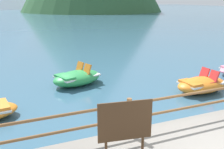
# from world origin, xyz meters

# --- Properties ---
(ground_plane) EXTENTS (200.00, 200.00, 0.00)m
(ground_plane) POSITION_xyz_m (0.00, 40.00, 0.00)
(ground_plane) COLOR #38607A
(dock_railing) EXTENTS (23.92, 0.12, 0.95)m
(dock_railing) POSITION_xyz_m (-0.00, 1.55, 0.97)
(dock_railing) COLOR brown
(dock_railing) RESTS_ON promenade_dock
(sign_board) EXTENTS (1.17, 0.22, 1.19)m
(sign_board) POSITION_xyz_m (-2.12, 0.90, 1.13)
(sign_board) COLOR silver
(sign_board) RESTS_ON promenade_dock
(pedal_boat_1) EXTENTS (2.31, 1.37, 0.90)m
(pedal_boat_1) POSITION_xyz_m (2.84, 4.17, 0.31)
(pedal_boat_1) COLOR orange
(pedal_boat_1) RESTS_ON ground
(pedal_boat_3) EXTENTS (2.56, 2.02, 0.91)m
(pedal_boat_3) POSITION_xyz_m (-1.50, 6.99, 0.32)
(pedal_boat_3) COLOR green
(pedal_boat_3) RESTS_ON ground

